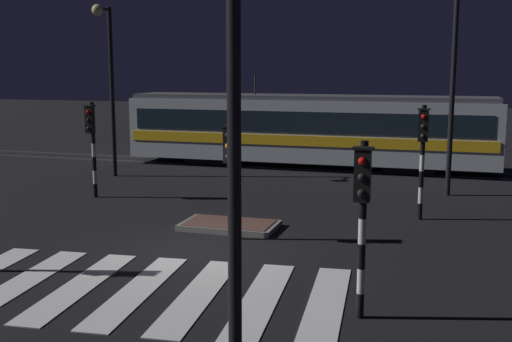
{
  "coord_description": "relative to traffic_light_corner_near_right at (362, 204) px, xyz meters",
  "views": [
    {
      "loc": [
        5.89,
        -14.02,
        4.53
      ],
      "look_at": [
        0.43,
        4.09,
        1.4
      ],
      "focal_mm": 44.66,
      "sensor_mm": 36.0,
      "label": 1
    }
  ],
  "objects": [
    {
      "name": "ground_plane",
      "position": [
        -4.53,
        3.04,
        -2.14
      ],
      "size": [
        120.0,
        120.0,
        0.0
      ],
      "primitive_type": "plane",
      "color": "black"
    },
    {
      "name": "traffic_island",
      "position": [
        -4.39,
        5.51,
        -2.05
      ],
      "size": [
        2.68,
        1.52,
        0.18
      ],
      "color": "slate",
      "rests_on": "ground"
    },
    {
      "name": "crosswalk_zebra",
      "position": [
        -4.53,
        0.2,
        -2.13
      ],
      "size": [
        8.72,
        5.07,
        0.02
      ],
      "color": "silver",
      "rests_on": "ground"
    },
    {
      "name": "street_lamp_trackside_right",
      "position": [
        1.48,
        11.9,
        2.62
      ],
      "size": [
        0.44,
        1.21,
        7.56
      ],
      "color": "black",
      "rests_on": "ground"
    },
    {
      "name": "rail_near",
      "position": [
        -4.53,
        16.13,
        -2.13
      ],
      "size": [
        80.0,
        0.12,
        0.03
      ],
      "primitive_type": "cube",
      "color": "#59595E",
      "rests_on": "ground"
    },
    {
      "name": "traffic_light_corner_far_right",
      "position": [
        0.7,
        8.08,
        0.11
      ],
      "size": [
        0.36,
        0.42,
        3.41
      ],
      "color": "black",
      "rests_on": "ground"
    },
    {
      "name": "traffic_light_corner_near_right",
      "position": [
        0.0,
        0.0,
        0.0
      ],
      "size": [
        0.36,
        0.42,
        3.24
      ],
      "color": "black",
      "rests_on": "ground"
    },
    {
      "name": "traffic_light_median_centre",
      "position": [
        -3.96,
        4.37,
        -0.08
      ],
      "size": [
        0.36,
        0.42,
        3.12
      ],
      "color": "black",
      "rests_on": "ground"
    },
    {
      "name": "rail_far",
      "position": [
        -4.53,
        17.56,
        -2.13
      ],
      "size": [
        80.0,
        0.12,
        0.03
      ],
      "primitive_type": "cube",
      "color": "#59595E",
      "rests_on": "ground"
    },
    {
      "name": "tram",
      "position": [
        -4.61,
        16.84,
        -0.39
      ],
      "size": [
        16.55,
        2.58,
        4.15
      ],
      "color": "#B2BCC1",
      "rests_on": "ground"
    },
    {
      "name": "street_lamp_trackside_left",
      "position": [
        -11.8,
        12.07,
        2.25
      ],
      "size": [
        0.44,
        1.21,
        6.89
      ],
      "color": "black",
      "rests_on": "ground"
    },
    {
      "name": "street_lamp_near_kerb",
      "position": [
        -1.19,
        -3.7,
        2.79
      ],
      "size": [
        0.44,
        1.21,
        7.88
      ],
      "color": "black",
      "rests_on": "ground"
    },
    {
      "name": "traffic_light_corner_far_left",
      "position": [
        -10.3,
        8.16,
        0.05
      ],
      "size": [
        0.36,
        0.42,
        3.31
      ],
      "color": "black",
      "rests_on": "ground"
    }
  ]
}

